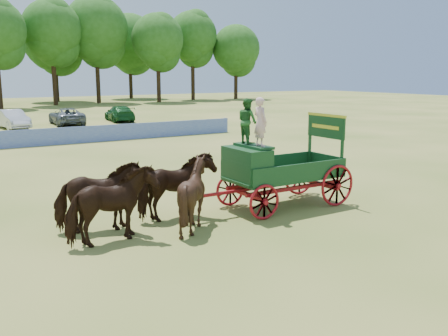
% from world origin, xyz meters
% --- Properties ---
extents(ground, '(160.00, 160.00, 0.00)m').
position_xyz_m(ground, '(0.00, 0.00, 0.00)').
color(ground, '#AA974C').
rests_on(ground, ground).
extents(horse_lead_left, '(2.50, 1.40, 2.00)m').
position_xyz_m(horse_lead_left, '(-3.65, -1.15, 1.00)').
color(horse_lead_left, '#311A0D').
rests_on(horse_lead_left, ground).
extents(horse_lead_right, '(2.55, 1.60, 2.00)m').
position_xyz_m(horse_lead_right, '(-3.65, -0.05, 1.00)').
color(horse_lead_right, '#311A0D').
rests_on(horse_lead_right, ground).
extents(horse_wheel_left, '(1.97, 1.79, 2.01)m').
position_xyz_m(horse_wheel_left, '(-1.25, -1.15, 1.00)').
color(horse_wheel_left, '#311A0D').
rests_on(horse_wheel_left, ground).
extents(horse_wheel_right, '(2.45, 1.28, 2.00)m').
position_xyz_m(horse_wheel_right, '(-1.25, -0.05, 1.00)').
color(horse_wheel_right, '#311A0D').
rests_on(horse_wheel_right, ground).
extents(farm_dray, '(5.99, 2.00, 3.65)m').
position_xyz_m(farm_dray, '(1.73, -0.58, 1.58)').
color(farm_dray, '#A5101F').
rests_on(farm_dray, ground).
extents(sponsor_banner, '(26.00, 0.08, 1.05)m').
position_xyz_m(sponsor_banner, '(-1.00, 18.00, 0.53)').
color(sponsor_banner, '#1F3AA9').
rests_on(sponsor_banner, ground).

